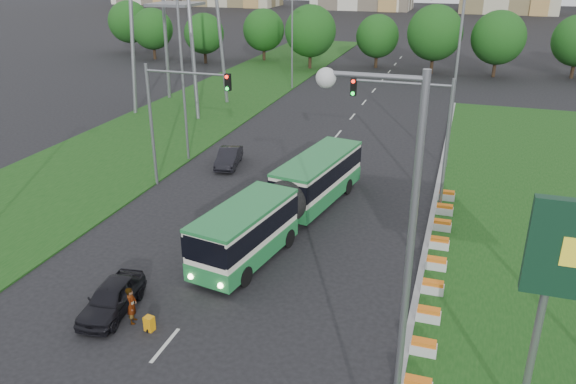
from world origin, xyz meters
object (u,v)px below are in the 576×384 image
(car_left_near, at_px, (112,298))
(car_left_far, at_px, (229,157))
(shopping_trolley, at_px, (149,324))
(articulated_bus, at_px, (286,200))
(pedestrian, at_px, (132,305))
(traffic_mast_left, at_px, (172,108))
(traffic_mast_median, at_px, (419,124))

(car_left_near, bearing_deg, car_left_far, 91.72)
(shopping_trolley, bearing_deg, articulated_bus, 87.68)
(car_left_far, height_order, pedestrian, pedestrian)
(traffic_mast_left, xyz_separation_m, articulated_bus, (8.65, -3.42, -3.75))
(articulated_bus, bearing_deg, shopping_trolley, -92.00)
(car_left_near, bearing_deg, pedestrian, -22.85)
(traffic_mast_median, bearing_deg, pedestrian, -123.06)
(traffic_mast_left, bearing_deg, shopping_trolley, -66.25)
(articulated_bus, bearing_deg, car_left_far, 141.02)
(traffic_mast_median, height_order, articulated_bus, traffic_mast_median)
(articulated_bus, height_order, car_left_far, articulated_bus)
(pedestrian, bearing_deg, traffic_mast_left, 1.92)
(articulated_bus, relative_size, car_left_far, 3.98)
(traffic_mast_left, xyz_separation_m, shopping_trolley, (6.30, -14.32, -5.03))
(traffic_mast_left, relative_size, car_left_far, 2.01)
(traffic_mast_median, bearing_deg, shopping_trolley, -120.02)
(shopping_trolley, bearing_deg, pedestrian, 172.72)
(articulated_bus, relative_size, shopping_trolley, 24.72)
(shopping_trolley, bearing_deg, car_left_far, 113.67)
(traffic_mast_left, distance_m, pedestrian, 15.70)
(traffic_mast_left, distance_m, articulated_bus, 10.03)
(articulated_bus, bearing_deg, pedestrian, -97.02)
(traffic_mast_median, relative_size, car_left_near, 1.99)
(traffic_mast_median, bearing_deg, car_left_far, 164.69)
(articulated_bus, distance_m, pedestrian, 11.14)
(traffic_mast_median, relative_size, traffic_mast_left, 1.00)
(traffic_mast_left, height_order, car_left_near, traffic_mast_left)
(traffic_mast_median, relative_size, pedestrian, 4.85)
(traffic_mast_left, height_order, articulated_bus, traffic_mast_left)
(articulated_bus, distance_m, car_left_near, 11.23)
(articulated_bus, relative_size, pedestrian, 9.59)
(car_left_near, bearing_deg, traffic_mast_left, 100.72)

